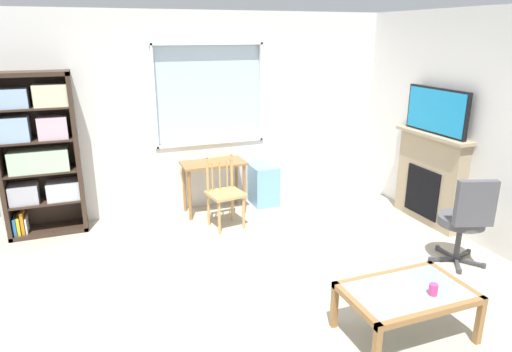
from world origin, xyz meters
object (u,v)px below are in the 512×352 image
Objects in this scene: plastic_drawer_unit at (264,185)px; office_chair at (466,217)px; fireplace at (429,178)px; sippy_cup at (433,289)px; wooden_chair at (224,192)px; coffee_table at (407,296)px; tv at (436,111)px; bookshelf at (38,150)px; desk_under_window at (214,171)px.

office_chair is (1.30, -2.45, 0.27)m from plastic_drawer_unit.
fireplace is 13.14× the size of sippy_cup.
wooden_chair is 2.74m from coffee_table.
office_chair is (-0.46, -1.11, -0.91)m from tv.
sippy_cup is (-1.65, -1.99, -1.00)m from tv.
plastic_drawer_unit is (0.76, 0.56, -0.18)m from wooden_chair.
sippy_cup is at bearing -129.58° from tv.
bookshelf is at bearing 163.26° from tv.
bookshelf is at bearing 163.60° from wooden_chair.
desk_under_window is at bearing -176.21° from plastic_drawer_unit.
coffee_table is at bearing -74.53° from wooden_chair.
desk_under_window is 3.16m from office_chair.
fireplace is 2.60m from sippy_cup.
plastic_drawer_unit is 0.57× the size of coffee_table.
wooden_chair is at bearing 162.98° from tv.
coffee_table is at bearing 139.08° from sippy_cup.
tv is at bearing -16.74° from bookshelf.
sippy_cup is at bearing -143.40° from office_chair.
office_chair is at bearing -62.14° from plastic_drawer_unit.
wooden_chair is at bearing 163.10° from fireplace.
tv reaches higher than wooden_chair.
wooden_chair reaches higher than plastic_drawer_unit.
fireplace reaches higher than sippy_cup.
coffee_table is (2.84, -3.26, -0.70)m from bookshelf.
office_chair is (2.05, -2.40, -0.04)m from desk_under_window.
fireplace is (1.78, -1.34, 0.31)m from plastic_drawer_unit.
fireplace is at bearing -16.68° from bookshelf.
tv is 1.51m from office_chair.
office_chair reaches higher than coffee_table.
coffee_table is (-1.33, -0.76, -0.19)m from office_chair.
tv reaches higher than plastic_drawer_unit.
tv is (2.52, -0.77, 1.00)m from wooden_chair.
desk_under_window is 9.52× the size of sippy_cup.
tv is 0.99× the size of coffee_table.
plastic_drawer_unit is at bearing 36.49° from wooden_chair.
bookshelf is 2.19× the size of wooden_chair.
tv is at bearing -27.10° from desk_under_window.
wooden_chair is (-0.01, -0.51, -0.13)m from desk_under_window.
desk_under_window is 0.53m from wooden_chair.
bookshelf is at bearing 131.06° from coffee_table.
plastic_drawer_unit is at bearing 3.79° from desk_under_window.
tv is 11.19× the size of sippy_cup.
tv is 1.01× the size of office_chair.
sippy_cup is at bearing -88.11° from plastic_drawer_unit.
sippy_cup is (0.14, -0.12, 0.10)m from coffee_table.
wooden_chair reaches higher than desk_under_window.
tv is 2.77m from sippy_cup.
tv is at bearing 50.42° from sippy_cup.
bookshelf is at bearing 177.09° from desk_under_window.
fireplace is at bearing -36.95° from plastic_drawer_unit.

